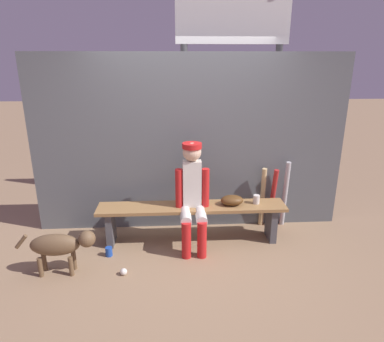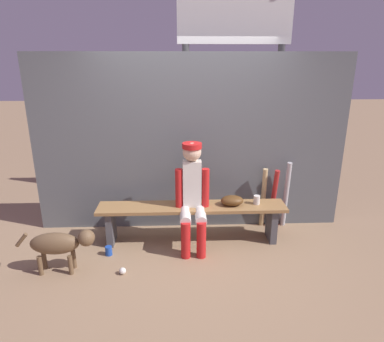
# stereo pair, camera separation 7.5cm
# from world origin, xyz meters

# --- Properties ---
(ground_plane) EXTENTS (30.00, 30.00, 0.00)m
(ground_plane) POSITION_xyz_m (0.00, 0.00, 0.00)
(ground_plane) COLOR #937556
(chainlink_fence) EXTENTS (4.05, 0.03, 2.29)m
(chainlink_fence) POSITION_xyz_m (0.00, 0.44, 1.15)
(chainlink_fence) COLOR #595E63
(chainlink_fence) RESTS_ON ground_plane
(dugout_bench) EXTENTS (2.32, 0.36, 0.48)m
(dugout_bench) POSITION_xyz_m (0.00, 0.00, 0.37)
(dugout_bench) COLOR olive
(dugout_bench) RESTS_ON ground_plane
(player_seated) EXTENTS (0.41, 0.55, 1.28)m
(player_seated) POSITION_xyz_m (0.00, -0.11, 0.69)
(player_seated) COLOR silver
(player_seated) RESTS_ON ground_plane
(baseball_glove) EXTENTS (0.28, 0.20, 0.12)m
(baseball_glove) POSITION_xyz_m (0.50, 0.00, 0.54)
(baseball_glove) COLOR #593819
(baseball_glove) RESTS_ON dugout_bench
(bat_wood_natural) EXTENTS (0.09, 0.15, 0.85)m
(bat_wood_natural) POSITION_xyz_m (0.98, 0.36, 0.42)
(bat_wood_natural) COLOR tan
(bat_wood_natural) RESTS_ON ground_plane
(bat_aluminum_red) EXTENTS (0.10, 0.18, 0.84)m
(bat_aluminum_red) POSITION_xyz_m (1.10, 0.32, 0.42)
(bat_aluminum_red) COLOR #B22323
(bat_aluminum_red) RESTS_ON ground_plane
(bat_aluminum_silver) EXTENTS (0.07, 0.14, 0.93)m
(bat_aluminum_silver) POSITION_xyz_m (1.28, 0.35, 0.47)
(bat_aluminum_silver) COLOR #B7B7BC
(bat_aluminum_silver) RESTS_ON ground_plane
(baseball) EXTENTS (0.07, 0.07, 0.07)m
(baseball) POSITION_xyz_m (-0.78, -0.69, 0.04)
(baseball) COLOR white
(baseball) RESTS_ON ground_plane
(cup_on_ground) EXTENTS (0.08, 0.08, 0.11)m
(cup_on_ground) POSITION_xyz_m (-1.00, -0.30, 0.06)
(cup_on_ground) COLOR #1E47AD
(cup_on_ground) RESTS_ON ground_plane
(cup_on_bench) EXTENTS (0.08, 0.08, 0.11)m
(cup_on_bench) POSITION_xyz_m (0.81, 0.02, 0.54)
(cup_on_bench) COLOR silver
(cup_on_bench) RESTS_ON dugout_bench
(scoreboard) EXTENTS (1.88, 0.27, 3.60)m
(scoreboard) POSITION_xyz_m (0.70, 1.26, 2.48)
(scoreboard) COLOR #3F3F42
(scoreboard) RESTS_ON ground_plane
(dog) EXTENTS (0.84, 0.20, 0.49)m
(dog) POSITION_xyz_m (-1.43, -0.60, 0.34)
(dog) COLOR brown
(dog) RESTS_ON ground_plane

